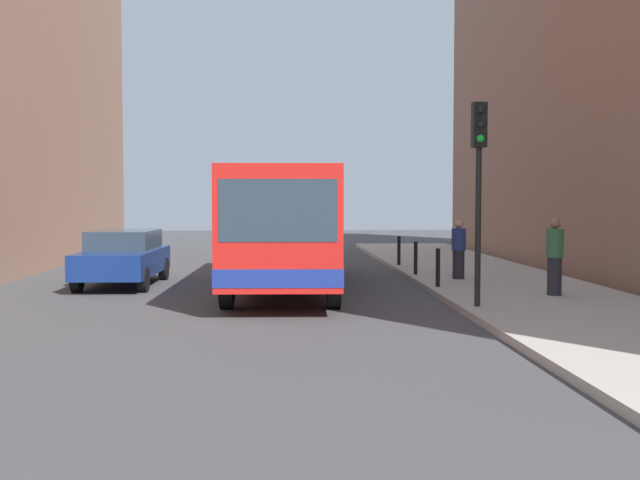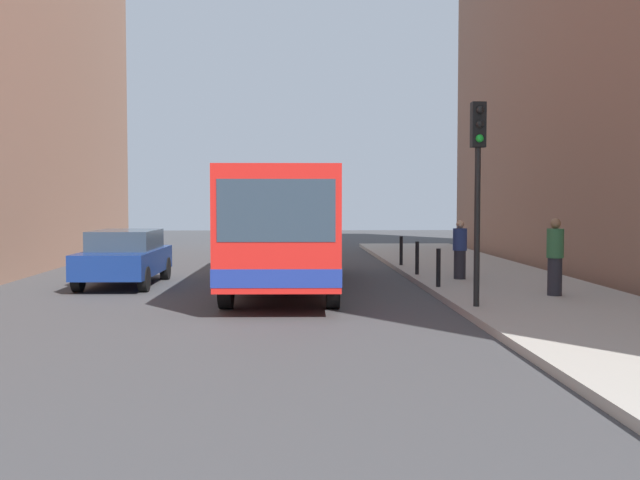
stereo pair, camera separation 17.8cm
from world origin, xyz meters
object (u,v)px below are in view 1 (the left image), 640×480
object	(u,v)px
bus	(284,222)
bollard_near	(438,268)
car_beside_bus	(124,256)
pedestrian_mid_sidewalk	(459,250)
bollard_far	(399,251)
traffic_light	(479,165)
pedestrian_near_signal	(555,257)
bollard_mid	(416,258)

from	to	relation	value
bus	bollard_near	xyz separation A→B (m)	(3.79, -1.43, -1.10)
car_beside_bus	pedestrian_mid_sidewalk	bearing A→B (deg)	179.83
bollard_near	bollard_far	distance (m)	6.33
bollard_far	traffic_light	bearing A→B (deg)	-89.42
pedestrian_near_signal	pedestrian_mid_sidewalk	distance (m)	3.90
traffic_light	bollard_far	size ratio (longest dim) A/B	4.32
bollard_far	bus	bearing A→B (deg)	-127.69
bus	traffic_light	world-z (taller)	traffic_light
bus	pedestrian_mid_sidewalk	world-z (taller)	bus
traffic_light	bollard_near	xyz separation A→B (m)	(-0.10, 3.48, -2.38)
bollard_near	bollard_mid	bearing A→B (deg)	90.00
bus	pedestrian_mid_sidewalk	size ratio (longest dim) A/B	6.97
bollard_near	pedestrian_mid_sidewalk	distance (m)	2.11
bollard_near	bollard_mid	size ratio (longest dim) A/B	1.00
bus	traffic_light	distance (m)	6.40
bollard_near	bollard_mid	world-z (taller)	same
bollard_far	pedestrian_near_signal	size ratio (longest dim) A/B	0.55
traffic_light	bollard_mid	bearing A→B (deg)	90.86
traffic_light	bollard_near	bearing A→B (deg)	91.64
bollard_far	pedestrian_mid_sidewalk	size ratio (longest dim) A/B	0.60
bus	pedestrian_mid_sidewalk	xyz separation A→B (m)	(4.73, 0.43, -0.79)
bollard_mid	pedestrian_mid_sidewalk	xyz separation A→B (m)	(0.95, -1.31, 0.31)
bollard_mid	bollard_far	world-z (taller)	same
bollard_mid	bollard_far	distance (m)	3.17
bollard_near	bollard_far	bearing A→B (deg)	90.00
traffic_light	pedestrian_near_signal	bearing A→B (deg)	37.65
pedestrian_near_signal	bollard_near	bearing A→B (deg)	7.27
car_beside_bus	pedestrian_mid_sidewalk	size ratio (longest dim) A/B	2.79
traffic_light	pedestrian_mid_sidewalk	xyz separation A→B (m)	(0.85, 5.35, -2.07)
bus	bollard_near	size ratio (longest dim) A/B	11.66
bus	bollard_far	xyz separation A→B (m)	(3.79, 4.90, -1.10)
pedestrian_mid_sidewalk	traffic_light	bearing A→B (deg)	-93.02
bus	bollard_near	world-z (taller)	bus
bollard_near	pedestrian_near_signal	xyz separation A→B (m)	(2.29, -1.80, 0.39)
bollard_mid	pedestrian_near_signal	distance (m)	5.48
car_beside_bus	bollard_far	world-z (taller)	car_beside_bus
traffic_light	bollard_far	xyz separation A→B (m)	(-0.10, 9.82, -2.38)
traffic_light	bollard_mid	distance (m)	7.06
car_beside_bus	bollard_near	bearing A→B (deg)	166.82
car_beside_bus	bollard_far	size ratio (longest dim) A/B	4.66
bollard_near	bollard_far	world-z (taller)	same
bollard_far	pedestrian_mid_sidewalk	world-z (taller)	pedestrian_mid_sidewalk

